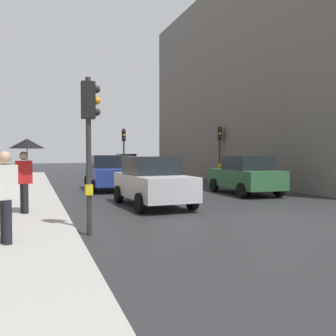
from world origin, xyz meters
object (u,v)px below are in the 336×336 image
(car_green_estate, at_px, (245,175))
(car_silver_hatchback, at_px, (152,181))
(pedestrian_with_black_backpack, at_px, (3,192))
(traffic_light_far_median, at_px, (124,144))
(pedestrian_with_umbrella, at_px, (26,155))
(car_blue_van, at_px, (108,173))
(traffic_light_mid_street, at_px, (220,143))
(car_red_sedan, at_px, (126,163))
(traffic_light_near_left, at_px, (89,127))

(car_green_estate, bearing_deg, car_silver_hatchback, -157.00)
(pedestrian_with_black_backpack, bearing_deg, traffic_light_far_median, 70.70)
(traffic_light_far_median, relative_size, pedestrian_with_umbrella, 1.72)
(traffic_light_far_median, height_order, car_blue_van, traffic_light_far_median)
(car_silver_hatchback, bearing_deg, traffic_light_mid_street, 51.25)
(car_red_sedan, distance_m, pedestrian_with_umbrella, 25.83)
(traffic_light_mid_street, distance_m, car_red_sedan, 14.12)
(traffic_light_mid_street, xyz_separation_m, traffic_light_near_left, (-10.30, -13.44, -0.02))
(traffic_light_far_median, xyz_separation_m, car_red_sedan, (2.10, 8.31, -1.67))
(car_green_estate, height_order, pedestrian_with_black_backpack, pedestrian_with_black_backpack)
(traffic_light_near_left, bearing_deg, traffic_light_mid_street, 52.54)
(traffic_light_mid_street, bearing_deg, pedestrian_with_black_backpack, -129.96)
(traffic_light_near_left, relative_size, pedestrian_with_umbrella, 1.69)
(car_red_sedan, bearing_deg, traffic_light_near_left, -104.97)
(car_silver_hatchback, bearing_deg, pedestrian_with_umbrella, -163.50)
(pedestrian_with_umbrella, bearing_deg, traffic_light_near_left, -63.44)
(car_blue_van, xyz_separation_m, car_green_estate, (5.53, -4.04, 0.00))
(car_green_estate, relative_size, pedestrian_with_umbrella, 1.99)
(car_red_sedan, bearing_deg, car_green_estate, -88.30)
(pedestrian_with_umbrella, bearing_deg, car_red_sedan, 70.39)
(car_green_estate, bearing_deg, traffic_light_far_median, 102.18)
(traffic_light_far_median, relative_size, car_blue_van, 0.87)
(traffic_light_near_left, xyz_separation_m, car_red_sedan, (7.25, 27.14, -1.62))
(car_green_estate, relative_size, car_red_sedan, 1.00)
(traffic_light_mid_street, distance_m, car_green_estate, 7.79)
(traffic_light_near_left, distance_m, traffic_light_far_median, 19.52)
(car_green_estate, xyz_separation_m, pedestrian_with_black_backpack, (-9.65, -7.19, 0.29))
(pedestrian_with_umbrella, xyz_separation_m, pedestrian_with_black_backpack, (-0.36, -3.79, -0.68))
(traffic_light_near_left, xyz_separation_m, pedestrian_with_umbrella, (-1.41, 2.82, -0.65))
(car_silver_hatchback, distance_m, car_green_estate, 5.55)
(car_green_estate, xyz_separation_m, car_red_sedan, (-0.62, 20.91, 0.00))
(car_blue_van, relative_size, car_silver_hatchback, 0.99)
(car_blue_van, height_order, car_silver_hatchback, same)
(car_silver_hatchback, bearing_deg, car_red_sedan, 79.00)
(car_blue_van, height_order, car_red_sedan, same)
(pedestrian_with_umbrella, bearing_deg, car_blue_van, 63.24)
(car_red_sedan, bearing_deg, car_silver_hatchback, -101.00)
(car_blue_van, xyz_separation_m, pedestrian_with_umbrella, (-3.75, -7.44, 0.96))
(traffic_light_far_median, relative_size, car_green_estate, 0.87)
(car_silver_hatchback, bearing_deg, traffic_light_far_median, 80.81)
(car_blue_van, height_order, pedestrian_with_black_backpack, pedestrian_with_black_backpack)
(car_red_sedan, relative_size, pedestrian_with_black_backpack, 2.40)
(traffic_light_far_median, height_order, car_green_estate, traffic_light_far_median)
(traffic_light_mid_street, distance_m, car_silver_hatchback, 12.14)
(car_green_estate, distance_m, car_red_sedan, 20.92)
(traffic_light_mid_street, height_order, pedestrian_with_black_backpack, traffic_light_mid_street)
(traffic_light_far_median, bearing_deg, pedestrian_with_umbrella, -112.31)
(traffic_light_far_median, xyz_separation_m, pedestrian_with_umbrella, (-6.57, -16.00, -0.70))
(traffic_light_far_median, bearing_deg, traffic_light_near_left, -105.32)
(traffic_light_near_left, bearing_deg, car_red_sedan, 75.03)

